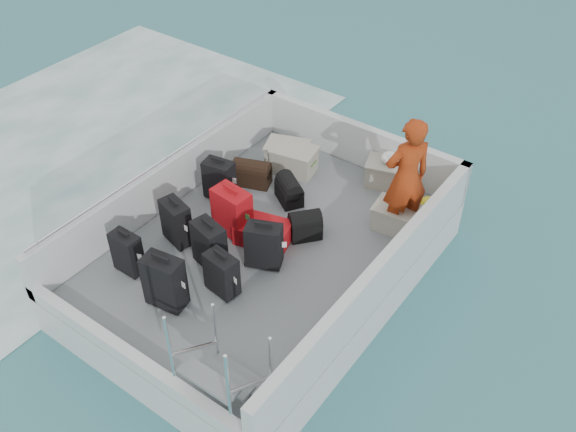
% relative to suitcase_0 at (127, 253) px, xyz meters
% --- Properties ---
extents(ground, '(160.00, 160.00, 0.00)m').
position_rel_suitcase_0_xyz_m(ground, '(1.13, 1.41, -0.92)').
color(ground, '#1C6062').
rests_on(ground, ground).
extents(wake_foam, '(10.00, 10.00, 0.00)m').
position_rel_suitcase_0_xyz_m(wake_foam, '(-3.67, 1.41, -0.92)').
color(wake_foam, white).
rests_on(wake_foam, ground).
extents(ferry_hull, '(3.60, 5.00, 0.60)m').
position_rel_suitcase_0_xyz_m(ferry_hull, '(1.13, 1.41, -0.62)').
color(ferry_hull, silver).
rests_on(ferry_hull, ground).
extents(deck, '(3.30, 4.70, 0.02)m').
position_rel_suitcase_0_xyz_m(deck, '(1.13, 1.41, -0.31)').
color(deck, slate).
rests_on(deck, ferry_hull).
extents(deck_fittings, '(3.60, 5.00, 0.90)m').
position_rel_suitcase_0_xyz_m(deck_fittings, '(1.47, 1.09, 0.07)').
color(deck_fittings, '#BBC0C0').
rests_on(deck_fittings, deck).
extents(suitcase_0, '(0.39, 0.22, 0.61)m').
position_rel_suitcase_0_xyz_m(suitcase_0, '(0.00, 0.00, 0.00)').
color(suitcase_0, black).
rests_on(suitcase_0, deck).
extents(suitcase_1, '(0.49, 0.35, 0.65)m').
position_rel_suitcase_0_xyz_m(suitcase_1, '(0.11, 0.79, 0.02)').
color(suitcase_1, black).
rests_on(suitcase_1, deck).
extents(suitcase_2, '(0.47, 0.33, 0.63)m').
position_rel_suitcase_0_xyz_m(suitcase_2, '(-0.06, 1.87, 0.01)').
color(suitcase_2, black).
rests_on(suitcase_2, deck).
extents(suitcase_3, '(0.52, 0.35, 0.73)m').
position_rel_suitcase_0_xyz_m(suitcase_3, '(0.80, -0.13, 0.06)').
color(suitcase_3, black).
rests_on(suitcase_3, deck).
extents(suitcase_4, '(0.50, 0.36, 0.67)m').
position_rel_suitcase_0_xyz_m(suitcase_4, '(0.77, 0.71, 0.03)').
color(suitcase_4, black).
rests_on(suitcase_4, deck).
extents(suitcase_5, '(0.55, 0.37, 0.71)m').
position_rel_suitcase_0_xyz_m(suitcase_5, '(0.60, 1.37, 0.05)').
color(suitcase_5, '#B20D10').
rests_on(suitcase_5, deck).
extents(suitcase_6, '(0.45, 0.30, 0.59)m').
position_rel_suitcase_0_xyz_m(suitcase_6, '(1.21, 0.43, -0.01)').
color(suitcase_6, black).
rests_on(suitcase_6, deck).
extents(suitcase_7, '(0.53, 0.43, 0.65)m').
position_rel_suitcase_0_xyz_m(suitcase_7, '(1.34, 1.12, 0.02)').
color(suitcase_7, black).
rests_on(suitcase_7, deck).
extents(suitcase_8, '(0.82, 0.65, 0.29)m').
position_rel_suitcase_0_xyz_m(suitcase_8, '(1.04, 1.49, -0.16)').
color(suitcase_8, '#B20D10').
rests_on(suitcase_8, deck).
extents(duffel_0, '(0.62, 0.48, 0.32)m').
position_rel_suitcase_0_xyz_m(duffel_0, '(0.11, 2.41, -0.14)').
color(duffel_0, black).
rests_on(duffel_0, deck).
extents(duffel_1, '(0.55, 0.50, 0.32)m').
position_rel_suitcase_0_xyz_m(duffel_1, '(0.81, 2.40, -0.14)').
color(duffel_1, black).
rests_on(duffel_1, deck).
extents(duffel_2, '(0.51, 0.52, 0.32)m').
position_rel_suitcase_0_xyz_m(duffel_2, '(1.45, 1.90, -0.14)').
color(duffel_2, black).
rests_on(duffel_2, deck).
extents(crate_0, '(0.74, 0.63, 0.38)m').
position_rel_suitcase_0_xyz_m(crate_0, '(0.27, 3.10, -0.12)').
color(crate_0, '#ABA895').
rests_on(crate_0, deck).
extents(crate_1, '(0.71, 0.56, 0.39)m').
position_rel_suitcase_0_xyz_m(crate_1, '(0.43, 3.05, -0.11)').
color(crate_1, '#ABA895').
rests_on(crate_1, deck).
extents(crate_2, '(0.70, 0.58, 0.37)m').
position_rel_suitcase_0_xyz_m(crate_2, '(1.77, 3.61, -0.12)').
color(crate_2, '#ABA895').
rests_on(crate_2, deck).
extents(crate_3, '(0.62, 0.46, 0.35)m').
position_rel_suitcase_0_xyz_m(crate_3, '(2.38, 2.77, -0.13)').
color(crate_3, '#ABA895').
rests_on(crate_3, deck).
extents(yellow_bag, '(0.28, 0.26, 0.22)m').
position_rel_suitcase_0_xyz_m(yellow_bag, '(2.58, 3.41, -0.19)').
color(yellow_bag, gold).
rests_on(yellow_bag, deck).
extents(white_bag, '(0.24, 0.24, 0.18)m').
position_rel_suitcase_0_xyz_m(white_bag, '(1.77, 3.61, 0.15)').
color(white_bag, white).
rests_on(white_bag, crate_2).
extents(passenger, '(0.73, 0.78, 1.78)m').
position_rel_suitcase_0_xyz_m(passenger, '(2.43, 2.81, 0.59)').
color(passenger, '#D44114').
rests_on(passenger, deck).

